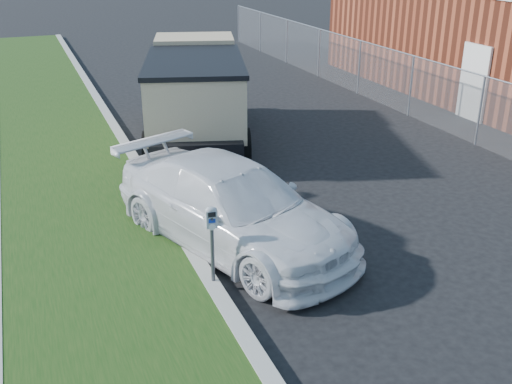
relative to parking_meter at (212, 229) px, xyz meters
name	(u,v)px	position (x,y,z in m)	size (l,w,h in m)	color
ground	(353,255)	(2.56, 0.13, -1.04)	(120.00, 120.00, 0.00)	black
streetside	(4,257)	(-3.01, 2.13, -0.97)	(6.12, 50.00, 0.15)	gray
chainlink_fence	(412,74)	(8.56, 7.13, 0.22)	(0.06, 30.06, 30.00)	slate
parking_meter	(212,229)	(0.00, 0.00, 0.00)	(0.19, 0.14, 1.27)	#3F4247
white_wagon	(229,204)	(0.76, 1.38, -0.31)	(2.04, 5.01, 1.45)	silver
dump_truck	(196,87)	(1.98, 7.51, 0.31)	(3.89, 6.51, 2.40)	black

